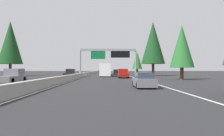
% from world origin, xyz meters
% --- Properties ---
extents(ground_plane, '(320.00, 320.00, 0.00)m').
position_xyz_m(ground_plane, '(60.00, 0.00, 0.00)').
color(ground_plane, '#262628').
extents(median_barrier, '(180.00, 0.56, 0.90)m').
position_xyz_m(median_barrier, '(80.00, 0.30, 0.45)').
color(median_barrier, '#9E9B93').
rests_on(median_barrier, ground).
extents(shoulder_stripe_right, '(160.00, 0.16, 0.01)m').
position_xyz_m(shoulder_stripe_right, '(70.00, -11.52, 0.01)').
color(shoulder_stripe_right, silver).
rests_on(shoulder_stripe_right, ground).
extents(shoulder_stripe_median, '(160.00, 0.16, 0.01)m').
position_xyz_m(shoulder_stripe_median, '(70.00, -0.25, 0.01)').
color(shoulder_stripe_median, silver).
rests_on(shoulder_stripe_median, ground).
extents(sign_gantry_overhead, '(0.50, 12.68, 6.34)m').
position_xyz_m(sign_gantry_overhead, '(46.67, -6.04, 5.05)').
color(sign_gantry_overhead, gray).
rests_on(sign_gantry_overhead, ground).
extents(sedan_far_left, '(4.40, 1.80, 1.47)m').
position_xyz_m(sedan_far_left, '(18.94, -9.23, 0.68)').
color(sedan_far_left, slate).
rests_on(sedan_far_left, ground).
extents(pickup_distant_a, '(5.60, 2.00, 1.86)m').
position_xyz_m(pickup_distant_a, '(42.92, -8.96, 0.91)').
color(pickup_distant_a, maroon).
rests_on(pickup_distant_a, ground).
extents(bus_mid_center, '(11.50, 2.55, 3.10)m').
position_xyz_m(bus_mid_center, '(52.65, -5.17, 1.72)').
color(bus_mid_center, white).
rests_on(bus_mid_center, ground).
extents(sedan_far_right, '(4.40, 1.80, 1.47)m').
position_xyz_m(sedan_far_right, '(102.41, -9.11, 0.68)').
color(sedan_far_right, '#AD931E').
rests_on(sedan_far_right, ground).
extents(box_truck_mid_right, '(8.50, 2.40, 2.95)m').
position_xyz_m(box_truck_mid_right, '(64.45, -5.55, 1.61)').
color(box_truck_mid_right, white).
rests_on(box_truck_mid_right, ground).
extents(sedan_mid_left, '(4.40, 1.80, 1.47)m').
position_xyz_m(sedan_mid_left, '(104.98, -5.23, 0.68)').
color(sedan_mid_left, '#AD931E').
rests_on(sedan_mid_left, ground).
extents(minivan_distant_b, '(5.00, 1.95, 1.69)m').
position_xyz_m(minivan_distant_b, '(73.87, -8.85, 0.95)').
color(minivan_distant_b, black).
rests_on(minivan_distant_b, ground).
extents(oncoming_near, '(5.60, 2.00, 1.86)m').
position_xyz_m(oncoming_near, '(25.82, 6.31, 0.91)').
color(oncoming_near, slate).
rests_on(oncoming_near, ground).
extents(oncoming_far, '(5.60, 2.00, 1.86)m').
position_xyz_m(oncoming_far, '(47.63, 2.71, 0.91)').
color(oncoming_far, black).
rests_on(oncoming_far, ground).
extents(conifer_right_near, '(4.15, 4.15, 9.44)m').
position_xyz_m(conifer_right_near, '(35.43, -18.57, 5.73)').
color(conifer_right_near, '#4C3823').
rests_on(conifer_right_near, ground).
extents(conifer_right_mid, '(6.55, 6.55, 14.88)m').
position_xyz_m(conifer_right_mid, '(58.42, -18.34, 9.05)').
color(conifer_right_mid, '#4C3823').
rests_on(conifer_right_mid, ground).
extents(conifer_right_far, '(3.64, 3.64, 8.28)m').
position_xyz_m(conifer_right_far, '(80.07, -16.92, 5.02)').
color(conifer_right_far, '#4C3823').
rests_on(conifer_right_far, ground).
extents(conifer_right_distant, '(4.00, 4.00, 9.09)m').
position_xyz_m(conifer_right_distant, '(103.66, -19.68, 5.52)').
color(conifer_right_distant, '#4C3823').
rests_on(conifer_right_distant, ground).
extents(conifer_left_mid, '(6.36, 6.36, 14.45)m').
position_xyz_m(conifer_left_mid, '(56.37, 19.92, 8.79)').
color(conifer_left_mid, '#4C3823').
rests_on(conifer_left_mid, ground).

